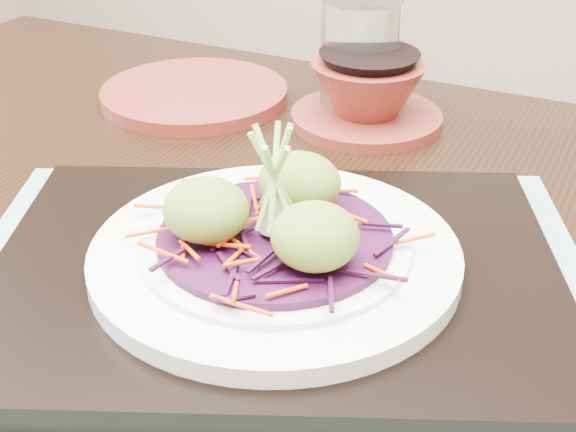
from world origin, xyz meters
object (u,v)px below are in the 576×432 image
at_px(serving_tray, 275,275).
at_px(terracotta_side_plate, 195,94).
at_px(dining_table, 303,398).
at_px(white_plate, 275,254).
at_px(terracotta_bowl_set, 367,96).
at_px(water_glass, 360,57).

distance_m(serving_tray, terracotta_side_plate, 0.35).
bearing_deg(dining_table, white_plate, -133.90).
xyz_separation_m(serving_tray, terracotta_bowl_set, (-0.04, 0.29, 0.02)).
distance_m(white_plate, water_glass, 0.33).
relative_size(white_plate, terracotta_side_plate, 1.26).
height_order(terracotta_side_plate, water_glass, water_glass).
relative_size(serving_tray, terracotta_bowl_set, 1.94).
distance_m(water_glass, terracotta_bowl_set, 0.04).
distance_m(serving_tray, white_plate, 0.02).
bearing_deg(white_plate, terracotta_bowl_set, 98.46).
height_order(white_plate, terracotta_bowl_set, terracotta_bowl_set).
distance_m(serving_tray, terracotta_bowl_set, 0.30).
height_order(white_plate, terracotta_side_plate, white_plate).
bearing_deg(water_glass, terracotta_side_plate, -163.80).
bearing_deg(terracotta_side_plate, dining_table, -46.85).
bearing_deg(dining_table, water_glass, 105.26).
bearing_deg(serving_tray, terracotta_side_plate, 106.56).
bearing_deg(terracotta_side_plate, white_plate, -50.28).
relative_size(white_plate, terracotta_bowl_set, 1.26).
bearing_deg(terracotta_bowl_set, dining_table, -78.09).
bearing_deg(water_glass, white_plate, -78.89).
relative_size(water_glass, terracotta_bowl_set, 0.58).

